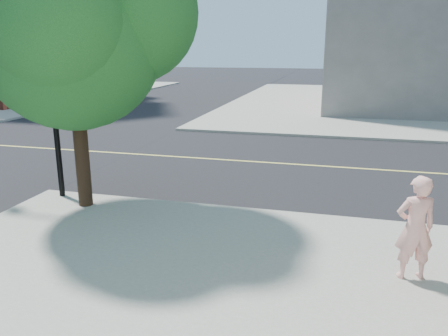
# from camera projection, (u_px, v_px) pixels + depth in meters

# --- Properties ---
(ground) EXTENTS (140.00, 140.00, 0.00)m
(ground) POSITION_uv_depth(u_px,v_px,m) (85.00, 198.00, 10.97)
(ground) COLOR black
(ground) RESTS_ON ground
(road_ew) EXTENTS (140.00, 9.00, 0.01)m
(road_ew) POSITION_uv_depth(u_px,v_px,m) (157.00, 156.00, 15.16)
(road_ew) COLOR black
(road_ew) RESTS_ON ground
(man_on_phone) EXTENTS (0.69, 0.54, 1.65)m
(man_on_phone) POSITION_uv_depth(u_px,v_px,m) (415.00, 228.00, 6.72)
(man_on_phone) COLOR #F3ABA1
(man_on_phone) RESTS_ON sidewalk_se
(street_tree) EXTENTS (4.76, 4.33, 6.32)m
(street_tree) POSITION_uv_depth(u_px,v_px,m) (75.00, 15.00, 9.04)
(street_tree) COLOR black
(street_tree) RESTS_ON sidewalk_se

